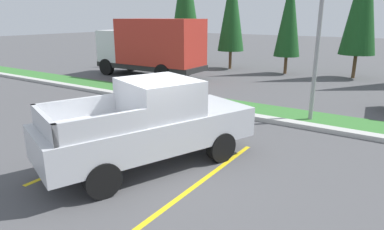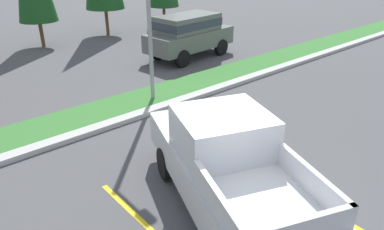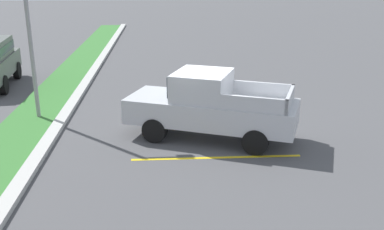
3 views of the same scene
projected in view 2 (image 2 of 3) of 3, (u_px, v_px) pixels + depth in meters
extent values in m
plane|color=#4C4C4F|center=(233.00, 203.00, 7.67)|extent=(120.00, 120.00, 0.00)
cube|color=yellow|center=(271.00, 180.00, 8.43)|extent=(0.12, 4.80, 0.01)
cube|color=#B2B2AD|center=(115.00, 122.00, 11.05)|extent=(56.00, 0.40, 0.15)
cube|color=#387533|center=(98.00, 112.00, 11.82)|extent=(56.00, 1.80, 0.06)
cylinder|color=black|center=(166.00, 163.00, 8.41)|extent=(0.54, 0.81, 0.76)
cylinder|color=black|center=(231.00, 151.00, 8.92)|extent=(0.54, 0.81, 0.76)
cube|color=silver|center=(227.00, 174.00, 7.13)|extent=(3.66, 5.53, 0.76)
cube|color=silver|center=(223.00, 132.00, 7.05)|extent=(2.22, 2.13, 0.84)
cube|color=#2D3842|center=(207.00, 114.00, 7.72)|extent=(1.53, 0.65, 0.63)
cube|color=silver|center=(218.00, 204.00, 5.38)|extent=(0.79, 1.81, 0.44)
cube|color=silver|center=(312.00, 182.00, 5.90)|extent=(0.79, 1.81, 0.44)
cube|color=silver|center=(187.00, 129.00, 9.41)|extent=(1.74, 0.81, 0.28)
cylinder|color=black|center=(196.00, 42.00, 19.12)|extent=(0.82, 0.34, 0.80)
cylinder|color=black|center=(221.00, 47.00, 18.07)|extent=(0.82, 0.34, 0.80)
cylinder|color=black|center=(157.00, 52.00, 17.27)|extent=(0.82, 0.34, 0.80)
cylinder|color=black|center=(182.00, 59.00, 16.22)|extent=(0.82, 0.34, 0.80)
cube|color=#565B56|center=(190.00, 39.00, 17.45)|extent=(4.76, 2.30, 0.84)
cube|color=#565B56|center=(188.00, 23.00, 17.01)|extent=(3.26, 1.99, 0.76)
cube|color=#2D3842|center=(188.00, 23.00, 17.01)|extent=(3.30, 2.03, 0.36)
cylinder|color=gray|center=(148.00, 7.00, 11.54)|extent=(0.14, 0.14, 6.49)
cylinder|color=brown|center=(42.00, 34.00, 19.46)|extent=(0.20, 0.20, 1.39)
cylinder|color=brown|center=(107.00, 22.00, 22.04)|extent=(0.20, 0.20, 1.61)
cylinder|color=brown|center=(164.00, 17.00, 24.16)|extent=(0.20, 0.20, 1.40)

